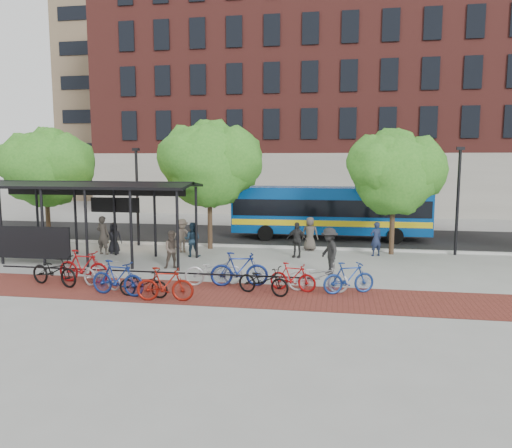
% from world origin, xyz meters
% --- Properties ---
extents(ground, '(160.00, 160.00, 0.00)m').
position_xyz_m(ground, '(0.00, 0.00, 0.00)').
color(ground, '#9E9E99').
rests_on(ground, ground).
extents(asphalt_street, '(160.00, 8.00, 0.01)m').
position_xyz_m(asphalt_street, '(0.00, 8.00, 0.01)').
color(asphalt_street, black).
rests_on(asphalt_street, ground).
extents(curb, '(160.00, 0.25, 0.12)m').
position_xyz_m(curb, '(0.00, 4.00, 0.06)').
color(curb, '#B7B7B2').
rests_on(curb, ground).
extents(brick_strip, '(24.00, 3.00, 0.01)m').
position_xyz_m(brick_strip, '(-2.00, -5.00, 0.00)').
color(brick_strip, maroon).
rests_on(brick_strip, ground).
extents(bike_rack_rail, '(12.00, 0.05, 0.95)m').
position_xyz_m(bike_rack_rail, '(-3.30, -4.10, 0.00)').
color(bike_rack_rail, black).
rests_on(bike_rack_rail, ground).
extents(building_brick, '(55.00, 14.00, 20.00)m').
position_xyz_m(building_brick, '(10.00, 26.00, 10.00)').
color(building_brick, maroon).
rests_on(building_brick, ground).
extents(building_tower, '(22.00, 22.00, 30.00)m').
position_xyz_m(building_tower, '(-16.00, 40.00, 15.00)').
color(building_tower, '#7A664C').
rests_on(building_tower, ground).
extents(bus_shelter, '(10.60, 3.07, 3.60)m').
position_xyz_m(bus_shelter, '(-8.13, -0.48, 3.00)').
color(bus_shelter, black).
rests_on(bus_shelter, ground).
extents(tree_a, '(4.90, 4.00, 6.18)m').
position_xyz_m(tree_a, '(-11.91, 3.35, 4.24)').
color(tree_a, '#382619').
rests_on(tree_a, ground).
extents(tree_b, '(5.15, 4.20, 6.47)m').
position_xyz_m(tree_b, '(-2.90, 3.35, 4.46)').
color(tree_b, '#382619').
rests_on(tree_b, ground).
extents(tree_c, '(4.66, 3.80, 5.92)m').
position_xyz_m(tree_c, '(6.09, 3.35, 4.05)').
color(tree_c, '#382619').
rests_on(tree_c, ground).
extents(lamp_post_left, '(0.35, 0.20, 5.12)m').
position_xyz_m(lamp_post_left, '(-7.00, 3.60, 2.75)').
color(lamp_post_left, black).
rests_on(lamp_post_left, ground).
extents(lamp_post_right, '(0.35, 0.20, 5.12)m').
position_xyz_m(lamp_post_right, '(9.00, 3.60, 2.75)').
color(lamp_post_right, black).
rests_on(lamp_post_right, ground).
extents(bus, '(11.03, 2.76, 2.97)m').
position_xyz_m(bus, '(2.95, 7.38, 1.70)').
color(bus, navy).
rests_on(bus, ground).
extents(bike_0, '(2.24, 1.29, 1.12)m').
position_xyz_m(bike_0, '(-6.65, -4.93, 0.56)').
color(bike_0, black).
rests_on(bike_0, ground).
extents(bike_1, '(2.09, 0.74, 1.23)m').
position_xyz_m(bike_1, '(-5.82, -4.35, 0.62)').
color(bike_1, maroon).
rests_on(bike_1, ground).
extents(bike_2, '(2.00, 1.35, 1.00)m').
position_xyz_m(bike_2, '(-4.78, -4.99, 0.50)').
color(bike_2, '#A2A2A5').
rests_on(bike_2, ground).
extents(bike_3, '(2.07, 0.88, 1.20)m').
position_xyz_m(bike_3, '(-3.81, -5.78, 0.60)').
color(bike_3, navy).
rests_on(bike_3, ground).
extents(bike_4, '(1.79, 0.75, 0.92)m').
position_xyz_m(bike_4, '(-2.88, -5.82, 0.46)').
color(bike_4, black).
rests_on(bike_4, ground).
extents(bike_5, '(1.91, 0.75, 1.12)m').
position_xyz_m(bike_5, '(-2.01, -6.15, 0.56)').
color(bike_5, maroon).
rests_on(bike_5, ground).
extents(bike_6, '(2.23, 1.32, 1.11)m').
position_xyz_m(bike_6, '(-0.97, -3.88, 0.55)').
color(bike_6, '#969698').
rests_on(bike_6, ground).
extents(bike_7, '(2.16, 0.95, 1.25)m').
position_xyz_m(bike_7, '(-0.02, -3.90, 0.63)').
color(bike_7, navy).
rests_on(bike_7, ground).
extents(bike_8, '(2.01, 1.24, 1.00)m').
position_xyz_m(bike_8, '(1.00, -4.85, 0.50)').
color(bike_8, black).
rests_on(bike_8, ground).
extents(bike_9, '(1.72, 0.79, 1.00)m').
position_xyz_m(bike_9, '(1.95, -4.23, 0.50)').
color(bike_9, maroon).
rests_on(bike_9, ground).
extents(bike_10, '(2.17, 0.88, 1.11)m').
position_xyz_m(bike_10, '(2.80, -4.21, 0.56)').
color(bike_10, '#A8A8AA').
rests_on(bike_10, ground).
extents(bike_11, '(1.89, 1.16, 1.10)m').
position_xyz_m(bike_11, '(3.86, -4.25, 0.55)').
color(bike_11, navy).
rests_on(bike_11, ground).
extents(pedestrian_0, '(0.89, 0.82, 1.52)m').
position_xyz_m(pedestrian_0, '(-7.26, 1.23, 0.76)').
color(pedestrian_0, black).
rests_on(pedestrian_0, ground).
extents(pedestrian_1, '(0.76, 0.58, 1.86)m').
position_xyz_m(pedestrian_1, '(-7.66, 0.93, 0.93)').
color(pedestrian_1, '#36302B').
rests_on(pedestrian_1, ground).
extents(pedestrian_2, '(0.82, 0.65, 1.63)m').
position_xyz_m(pedestrian_2, '(-3.29, 1.12, 0.81)').
color(pedestrian_2, '#1B2E3F').
rests_on(pedestrian_2, ground).
extents(pedestrian_3, '(1.23, 1.05, 1.65)m').
position_xyz_m(pedestrian_3, '(-4.10, 2.13, 0.82)').
color(pedestrian_3, brown).
rests_on(pedestrian_3, ground).
extents(pedestrian_4, '(1.03, 0.59, 1.65)m').
position_xyz_m(pedestrian_4, '(1.56, 1.74, 0.83)').
color(pedestrian_4, '#292929').
rests_on(pedestrian_4, ground).
extents(pedestrian_6, '(0.87, 0.61, 1.69)m').
position_xyz_m(pedestrian_6, '(2.06, 3.63, 0.85)').
color(pedestrian_6, '#463F38').
rests_on(pedestrian_6, ground).
extents(pedestrian_7, '(0.71, 0.63, 1.62)m').
position_xyz_m(pedestrian_7, '(5.22, 2.73, 0.81)').
color(pedestrian_7, '#1C2441').
rests_on(pedestrian_7, ground).
extents(pedestrian_8, '(0.96, 0.87, 1.60)m').
position_xyz_m(pedestrian_8, '(-3.34, -1.50, 0.80)').
color(pedestrian_8, brown).
rests_on(pedestrian_8, ground).
extents(pedestrian_9, '(1.11, 1.39, 1.88)m').
position_xyz_m(pedestrian_9, '(3.13, -1.50, 0.94)').
color(pedestrian_9, black).
rests_on(pedestrian_9, ground).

